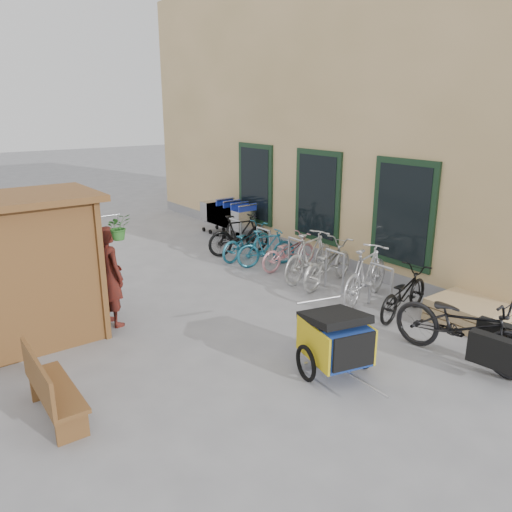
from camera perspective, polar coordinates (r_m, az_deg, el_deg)
ground at (r=8.30m, az=3.50°, el=-9.65°), size 80.00×80.00×0.00m
building at (r=15.21m, az=11.82°, el=15.72°), size 6.07×13.00×7.00m
kiosk at (r=8.53m, az=-25.00°, el=0.66°), size 2.49×1.65×2.40m
bike_rack at (r=11.21m, az=4.61°, el=0.30°), size 0.05×5.35×0.86m
pallet_stack at (r=9.57m, az=23.12°, el=-5.96°), size 1.00×1.20×0.40m
bench at (r=6.68m, az=-22.53°, el=-13.71°), size 0.43×1.38×0.87m
shopping_carts at (r=14.56m, az=-3.32°, el=4.72°), size 0.62×2.10×1.12m
child_trailer at (r=7.23m, az=9.06°, el=-9.20°), size 1.09×1.72×0.99m
cargo_bike at (r=8.05m, az=22.74°, el=-7.47°), size 1.00×2.24×1.14m
person_kiosk at (r=8.93m, az=-16.30°, el=-2.23°), size 0.51×0.70×1.77m
bike_0 at (r=9.45m, az=16.52°, el=-4.05°), size 1.76×0.90×0.88m
bike_1 at (r=9.92m, az=12.46°, el=-2.03°), size 1.93×1.02×1.11m
bike_2 at (r=10.72m, az=8.18°, el=-0.81°), size 1.92×1.06×0.96m
bike_3 at (r=10.97m, az=6.14°, el=0.02°), size 1.87×0.89×1.08m
bike_4 at (r=11.69m, az=3.75°, el=0.50°), size 1.60×0.57×0.83m
bike_5 at (r=11.87m, az=1.19°, el=0.94°), size 1.56×0.78×0.90m
bike_6 at (r=12.45m, az=-1.07°, el=1.67°), size 1.77×0.89×0.89m
bike_7 at (r=12.82m, az=-1.92°, el=2.48°), size 1.79×0.75×1.04m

